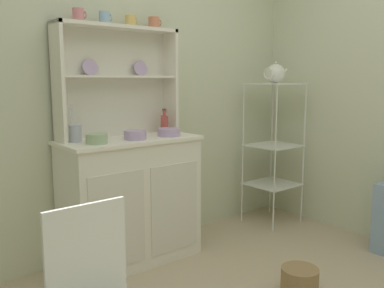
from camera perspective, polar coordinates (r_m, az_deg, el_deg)
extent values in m
cube|color=beige|center=(3.12, -8.89, 8.24)|extent=(3.84, 0.05, 2.50)
cube|color=white|center=(2.95, -8.44, -7.72)|extent=(0.93, 0.42, 0.88)
cube|color=silver|center=(2.68, -10.22, -10.47)|extent=(0.39, 0.01, 0.62)
cube|color=silver|center=(2.91, -2.40, -8.77)|extent=(0.39, 0.01, 0.62)
cube|color=white|center=(2.86, -8.64, 0.55)|extent=(0.96, 0.45, 0.02)
cube|color=silver|center=(3.00, -10.78, 8.43)|extent=(0.90, 0.02, 0.76)
cube|color=white|center=(2.75, -18.06, 8.12)|extent=(0.02, 0.18, 0.76)
cube|color=white|center=(3.17, -3.05, 8.59)|extent=(0.02, 0.18, 0.76)
cube|color=white|center=(2.93, -10.04, 9.18)|extent=(0.86, 0.16, 0.02)
cube|color=white|center=(2.95, -10.22, 15.62)|extent=(0.90, 0.18, 0.02)
cylinder|color=#B79ECC|center=(2.88, -13.92, 10.27)|extent=(0.11, 0.03, 0.11)
cylinder|color=#B79ECC|center=(3.07, -7.14, 10.36)|extent=(0.11, 0.03, 0.11)
cylinder|color=silver|center=(3.48, 11.41, -2.14)|extent=(0.01, 0.01, 1.25)
cylinder|color=silver|center=(3.78, 15.17, -1.39)|extent=(0.01, 0.01, 1.25)
cylinder|color=silver|center=(3.71, 7.05, -1.33)|extent=(0.01, 0.01, 1.25)
cylinder|color=silver|center=(4.00, 10.91, -0.69)|extent=(0.01, 0.01, 1.25)
cube|color=silver|center=(3.68, 11.43, 8.16)|extent=(0.41, 0.39, 0.01)
cube|color=silver|center=(3.73, 11.18, -0.17)|extent=(0.41, 0.39, 0.01)
cube|color=silver|center=(3.80, 11.02, -5.44)|extent=(0.41, 0.39, 0.01)
cube|color=white|center=(1.57, -14.33, -15.05)|extent=(0.31, 0.02, 0.40)
cylinder|color=#93754C|center=(2.69, 14.65, -17.89)|extent=(0.22, 0.22, 0.16)
cylinder|color=#D17A84|center=(2.83, -15.48, 16.82)|extent=(0.07, 0.07, 0.08)
torus|color=#D17A84|center=(2.85, -14.61, 16.88)|extent=(0.01, 0.05, 0.05)
cylinder|color=#8EB2D1|center=(2.91, -12.04, 16.70)|extent=(0.07, 0.07, 0.08)
torus|color=#8EB2D1|center=(2.94, -11.22, 16.75)|extent=(0.01, 0.05, 0.05)
cylinder|color=#DBB760|center=(3.01, -8.53, 16.49)|extent=(0.08, 0.08, 0.08)
torus|color=#DBB760|center=(3.03, -7.72, 16.52)|extent=(0.01, 0.04, 0.04)
cylinder|color=#C67556|center=(3.11, -5.29, 16.34)|extent=(0.08, 0.08, 0.08)
torus|color=#C67556|center=(3.14, -4.50, 16.36)|extent=(0.01, 0.05, 0.05)
cylinder|color=#9EB78E|center=(2.66, -13.03, 0.73)|extent=(0.14, 0.14, 0.06)
cylinder|color=#B79ECC|center=(2.79, -7.87, 1.25)|extent=(0.15, 0.15, 0.06)
cylinder|color=#B79ECC|center=(2.94, -3.21, 1.65)|extent=(0.16, 0.16, 0.05)
cylinder|color=#B74C47|center=(3.11, -3.83, 2.74)|extent=(0.06, 0.06, 0.13)
cylinder|color=#B74C47|center=(3.10, -3.84, 4.30)|extent=(0.03, 0.03, 0.04)
cylinder|color=#4C382D|center=(3.10, -3.85, 4.78)|extent=(0.03, 0.03, 0.01)
cylinder|color=#B2B7C6|center=(2.76, -15.83, 1.42)|extent=(0.08, 0.08, 0.11)
cylinder|color=silver|center=(2.77, -16.25, 3.13)|extent=(0.03, 0.01, 0.19)
ellipsoid|color=silver|center=(2.76, -16.34, 5.18)|extent=(0.02, 0.01, 0.01)
cylinder|color=silver|center=(2.76, -16.34, 2.96)|extent=(0.02, 0.02, 0.17)
ellipsoid|color=silver|center=(2.75, -16.42, 4.86)|extent=(0.02, 0.01, 0.01)
sphere|color=white|center=(3.68, 11.48, 9.52)|extent=(0.16, 0.16, 0.16)
sphere|color=silver|center=(3.68, 11.52, 10.94)|extent=(0.02, 0.02, 0.02)
cylinder|color=white|center=(3.77, 12.58, 9.65)|extent=(0.09, 0.02, 0.07)
torus|color=white|center=(3.61, 10.52, 9.56)|extent=(0.01, 0.10, 0.10)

